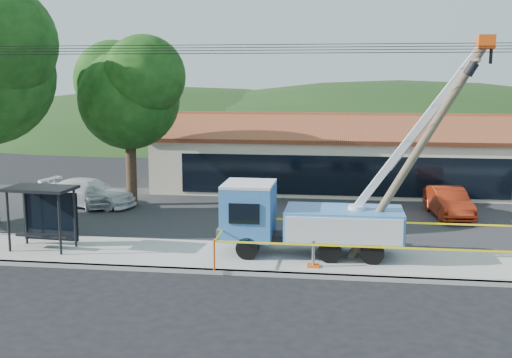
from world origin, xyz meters
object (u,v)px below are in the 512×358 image
Objects in this scene: utility_truck at (306,217)px; leaning_pole at (423,143)px; car_white at (90,208)px; car_silver at (96,207)px; car_red at (448,219)px; bus_shelter at (44,203)px.

utility_truck is 5.06m from leaning_pole.
leaning_pole is 18.37m from car_white.
leaning_pole is (4.14, -0.26, 2.90)m from utility_truck.
car_white reaches higher than car_silver.
car_white is (-15.95, 7.94, -4.51)m from leaning_pole.
car_silver is at bearing 172.30° from car_red.
car_silver is at bearing 145.47° from utility_truck.
bus_shelter is at bearing -178.92° from leaning_pole.
utility_truck reaches higher than car_white.
car_red is at bearing -80.47° from car_white.
car_silver is at bearing -32.31° from car_white.
utility_truck is at bearing -113.69° from car_white.
car_silver is at bearing 102.99° from bus_shelter.
utility_truck is 1.21× the size of leaning_pole.
car_red is at bearing 74.11° from leaning_pole.
bus_shelter is (-14.40, -0.27, -2.55)m from leaning_pole.
bus_shelter is at bearing -160.63° from car_red.
car_red is (16.67, 8.27, -1.96)m from bus_shelter.
bus_shelter is 8.80m from car_silver.
car_red is 0.86× the size of car_white.
utility_truck is 14.12m from car_silver.
car_silver is 0.79× the size of car_white.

